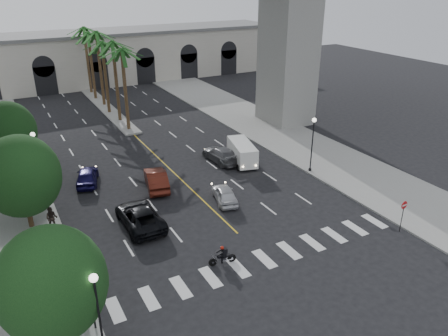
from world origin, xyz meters
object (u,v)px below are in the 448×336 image
(traffic_signal_near, at_px, (90,292))
(car_c, at_px, (140,216))
(lamp_post_right, at_px, (313,140))
(car_a, at_px, (225,194))
(do_not_enter_sign, at_px, (403,210))
(car_e, at_px, (87,176))
(cargo_van, at_px, (242,152))
(motorcycle_rider, at_px, (223,256))
(car_d, at_px, (221,154))
(lamp_post_left_near, at_px, (99,313))
(lamp_post_left_far, at_px, (37,156))
(pedestrian_b, at_px, (52,218))
(car_b, at_px, (156,179))
(pedestrian_a, at_px, (78,285))
(traffic_signal_far, at_px, (74,251))

(traffic_signal_near, height_order, car_c, traffic_signal_near)
(lamp_post_right, relative_size, car_a, 1.38)
(do_not_enter_sign, bearing_deg, car_a, 127.69)
(car_e, height_order, cargo_van, cargo_van)
(motorcycle_rider, bearing_deg, lamp_post_right, 39.81)
(car_d, bearing_deg, do_not_enter_sign, 102.63)
(lamp_post_right, relative_size, motorcycle_rider, 2.87)
(lamp_post_left_near, distance_m, traffic_signal_near, 2.60)
(lamp_post_left_far, xyz_separation_m, car_c, (5.57, -9.56, -2.43))
(lamp_post_left_near, bearing_deg, pedestrian_b, 90.97)
(motorcycle_rider, xyz_separation_m, car_e, (-5.01, 16.19, 0.13))
(cargo_van, height_order, pedestrian_b, cargo_van)
(lamp_post_left_near, bearing_deg, do_not_enter_sign, 4.14)
(car_b, relative_size, do_not_enter_sign, 1.98)
(car_e, xyz_separation_m, do_not_enter_sign, (18.14, -18.97, 1.07))
(lamp_post_left_far, bearing_deg, lamp_post_right, -19.33)
(car_b, bearing_deg, car_a, 140.98)
(lamp_post_right, height_order, traffic_signal_near, lamp_post_right)
(car_a, xyz_separation_m, pedestrian_a, (-13.00, -6.42, 0.33))
(lamp_post_right, relative_size, pedestrian_b, 3.07)
(pedestrian_a, bearing_deg, car_b, 27.90)
(car_e, distance_m, do_not_enter_sign, 26.27)
(car_e, relative_size, pedestrian_a, 2.56)
(car_a, distance_m, pedestrian_a, 14.50)
(do_not_enter_sign, bearing_deg, pedestrian_b, 147.16)
(car_d, distance_m, do_not_enter_sign, 18.54)
(cargo_van, bearing_deg, motorcycle_rider, -110.80)
(traffic_signal_near, bearing_deg, traffic_signal_far, 90.00)
(lamp_post_left_near, xyz_separation_m, car_a, (12.90, 11.73, -2.56))
(lamp_post_left_far, xyz_separation_m, cargo_van, (18.27, -3.05, -2.06))
(traffic_signal_far, distance_m, cargo_van, 21.52)
(car_c, relative_size, pedestrian_a, 3.35)
(lamp_post_right, xyz_separation_m, motorcycle_rider, (-14.03, -8.63, -2.61))
(lamp_post_right, xyz_separation_m, pedestrian_a, (-22.90, -7.69, -2.23))
(lamp_post_left_far, distance_m, do_not_enter_sign, 29.30)
(pedestrian_b, bearing_deg, traffic_signal_far, -67.72)
(lamp_post_right, xyz_separation_m, traffic_signal_near, (-22.70, -10.50, -0.71))
(traffic_signal_near, bearing_deg, motorcycle_rider, 12.16)
(traffic_signal_near, relative_size, do_not_enter_sign, 1.46)
(do_not_enter_sign, bearing_deg, car_c, 144.99)
(lamp_post_left_near, xyz_separation_m, traffic_signal_far, (0.10, 6.50, -0.71))
(traffic_signal_near, bearing_deg, car_a, 35.79)
(car_d, xyz_separation_m, car_e, (-12.90, 1.22, 0.01))
(traffic_signal_far, height_order, car_e, traffic_signal_far)
(car_d, bearing_deg, traffic_signal_near, 41.67)
(cargo_van, xyz_separation_m, pedestrian_b, (-18.50, -4.12, -0.14))
(car_b, relative_size, car_d, 0.98)
(pedestrian_a, distance_m, pedestrian_b, 8.52)
(traffic_signal_near, relative_size, car_b, 0.74)
(traffic_signal_near, height_order, car_b, traffic_signal_near)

